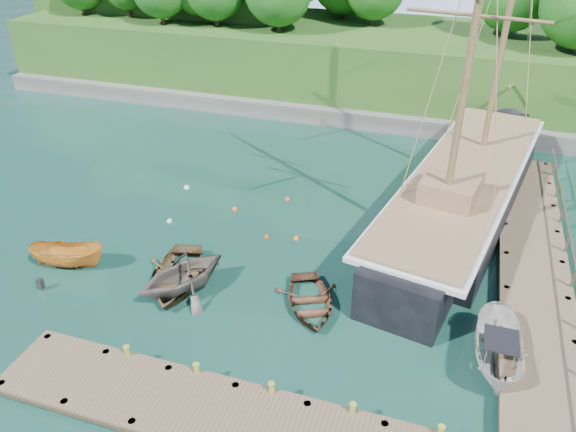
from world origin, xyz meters
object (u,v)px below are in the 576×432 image
rowboat_1 (184,291)px  rowboat_2 (310,307)px  rowboat_0 (177,283)px  cabin_boat_white (495,367)px  schooner (462,197)px  motorboat_orange (70,266)px

rowboat_1 → rowboat_2: rowboat_1 is taller
rowboat_0 → rowboat_2: size_ratio=1.21×
rowboat_2 → cabin_boat_white: 8.11m
schooner → rowboat_0: bearing=-128.2°
rowboat_2 → cabin_boat_white: cabin_boat_white is taller
motorboat_orange → schooner: size_ratio=0.13×
motorboat_orange → rowboat_1: bearing=-103.1°
rowboat_2 → rowboat_0: bearing=157.1°
rowboat_0 → rowboat_2: bearing=-11.6°
rowboat_2 → schooner: bearing=35.7°
rowboat_0 → cabin_boat_white: bearing=-17.5°
rowboat_1 → schooner: bearing=73.5°
rowboat_1 → rowboat_2: size_ratio=1.07×
motorboat_orange → cabin_boat_white: size_ratio=0.79×
rowboat_2 → motorboat_orange: motorboat_orange is taller
cabin_boat_white → rowboat_0: bearing=174.2°
rowboat_0 → motorboat_orange: size_ratio=1.31×
rowboat_0 → rowboat_1: rowboat_1 is taller
rowboat_1 → schooner: schooner is taller
rowboat_1 → schooner: 16.40m
cabin_boat_white → schooner: schooner is taller
motorboat_orange → cabin_boat_white: 20.34m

